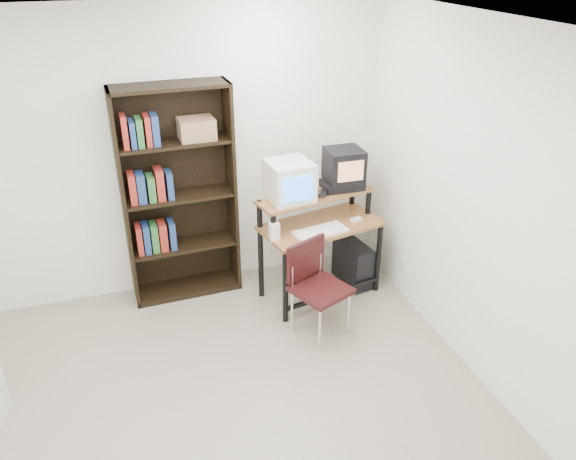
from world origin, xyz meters
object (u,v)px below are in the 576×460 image
object	(u,v)px
crt_monitor	(289,181)
bookshelf	(178,193)
school_chair	(315,280)
crt_tv	(344,165)
pc_tower	(353,263)
computer_desk	(320,229)

from	to	relation	value
crt_monitor	bookshelf	world-z (taller)	bookshelf
bookshelf	school_chair	bearing A→B (deg)	-48.45
crt_monitor	crt_tv	bearing A→B (deg)	3.17
pc_tower	school_chair	world-z (taller)	school_chair
computer_desk	bookshelf	distance (m)	1.31
computer_desk	crt_monitor	bearing A→B (deg)	151.83
crt_monitor	crt_tv	world-z (taller)	crt_tv
computer_desk	school_chair	xyz separation A→B (m)	(-0.24, -0.54, -0.17)
computer_desk	pc_tower	distance (m)	0.60
school_chair	bookshelf	world-z (taller)	bookshelf
crt_monitor	crt_tv	size ratio (longest dim) A/B	1.26
crt_monitor	computer_desk	bearing A→B (deg)	-21.68
computer_desk	school_chair	distance (m)	0.61
bookshelf	crt_tv	bearing A→B (deg)	-13.39
computer_desk	bookshelf	bearing A→B (deg)	147.56
pc_tower	bookshelf	world-z (taller)	bookshelf
pc_tower	school_chair	bearing A→B (deg)	-144.89
crt_monitor	school_chair	bearing A→B (deg)	-93.23
pc_tower	bookshelf	size ratio (longest dim) A/B	0.23
computer_desk	crt_monitor	distance (m)	0.55
pc_tower	bookshelf	xyz separation A→B (m)	(-1.57, 0.38, 0.79)
crt_tv	pc_tower	size ratio (longest dim) A/B	0.72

